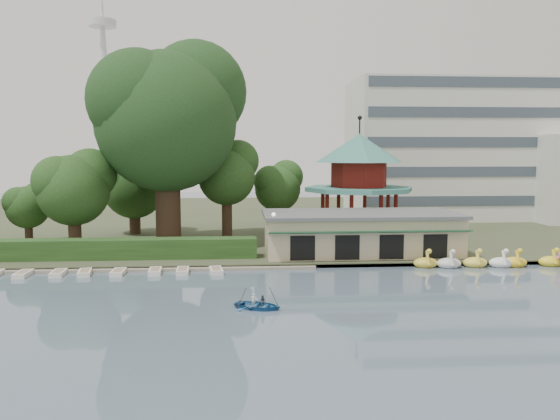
{
  "coord_description": "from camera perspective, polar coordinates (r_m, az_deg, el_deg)",
  "views": [
    {
      "loc": [
        -1.35,
        -29.25,
        10.0
      ],
      "look_at": [
        2.0,
        18.0,
        5.0
      ],
      "focal_mm": 35.0,
      "sensor_mm": 36.0,
      "label": 1
    }
  ],
  "objects": [
    {
      "name": "ground_plane",
      "position": [
        30.94,
        -1.37,
        -12.83
      ],
      "size": [
        220.0,
        220.0,
        0.0
      ],
      "primitive_type": "plane",
      "color": "slate",
      "rests_on": "ground"
    },
    {
      "name": "shore",
      "position": [
        81.85,
        -3.08,
        -0.86
      ],
      "size": [
        220.0,
        70.0,
        0.4
      ],
      "primitive_type": "cube",
      "color": "#424930",
      "rests_on": "ground"
    },
    {
      "name": "embankment",
      "position": [
        47.6,
        -2.35,
        -5.92
      ],
      "size": [
        220.0,
        0.6,
        0.3
      ],
      "primitive_type": "cube",
      "color": "gray",
      "rests_on": "ground"
    },
    {
      "name": "dock",
      "position": [
        48.67,
        -16.7,
        -5.95
      ],
      "size": [
        34.0,
        1.6,
        0.24
      ],
      "primitive_type": "cube",
      "color": "gray",
      "rests_on": "ground"
    },
    {
      "name": "boathouse",
      "position": [
        53.02,
        8.36,
        -2.31
      ],
      "size": [
        18.6,
        9.39,
        3.9
      ],
      "color": "beige",
      "rests_on": "shore"
    },
    {
      "name": "pavilion",
      "position": [
        62.74,
        8.25,
        3.66
      ],
      "size": [
        12.4,
        12.4,
        13.5
      ],
      "color": "beige",
      "rests_on": "shore"
    },
    {
      "name": "office_building",
      "position": [
        85.33,
        19.53,
        5.5
      ],
      "size": [
        38.0,
        18.0,
        20.0
      ],
      "color": "silver",
      "rests_on": "shore"
    },
    {
      "name": "broadcast_tower",
      "position": [
        175.71,
        -17.91,
        13.58
      ],
      "size": [
        8.0,
        8.0,
        96.0
      ],
      "color": "silver",
      "rests_on": "ground"
    },
    {
      "name": "hedge",
      "position": [
        52.32,
        -19.16,
        -3.88
      ],
      "size": [
        30.0,
        2.0,
        1.8
      ],
      "primitive_type": "cube",
      "color": "#284C1D",
      "rests_on": "shore"
    },
    {
      "name": "lamp_post",
      "position": [
        48.79,
        -0.67,
        -1.82
      ],
      "size": [
        0.36,
        0.36,
        4.28
      ],
      "color": "black",
      "rests_on": "shore"
    },
    {
      "name": "big_tree",
      "position": [
        58.12,
        -11.59,
        10.06
      ],
      "size": [
        15.85,
        14.77,
        21.43
      ],
      "color": "#3A281C",
      "rests_on": "shore"
    },
    {
      "name": "small_trees",
      "position": [
        61.95,
        -15.17,
        2.56
      ],
      "size": [
        39.0,
        17.29,
        11.05
      ],
      "color": "#3A281C",
      "rests_on": "shore"
    },
    {
      "name": "swan_boats",
      "position": [
        53.39,
        24.94,
        -4.91
      ],
      "size": [
        21.81,
        2.18,
        1.92
      ],
      "color": "yellow",
      "rests_on": "ground"
    },
    {
      "name": "moored_rowboats",
      "position": [
        48.15,
        -20.84,
        -6.14
      ],
      "size": [
        24.54,
        2.66,
        0.36
      ],
      "color": "white",
      "rests_on": "ground"
    },
    {
      "name": "rowboat_with_passengers",
      "position": [
        35.54,
        -2.31,
        -9.57
      ],
      "size": [
        5.19,
        4.58,
        2.01
      ],
      "color": "#276398",
      "rests_on": "ground"
    }
  ]
}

